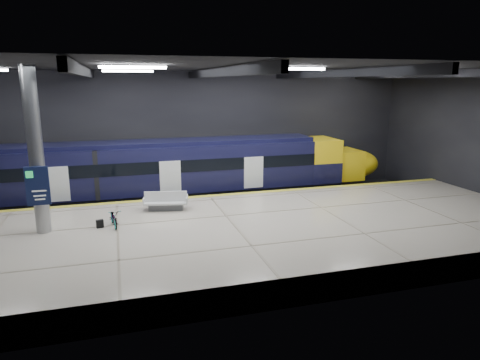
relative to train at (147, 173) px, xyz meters
name	(u,v)px	position (x,y,z in m)	size (l,w,h in m)	color
ground	(221,231)	(3.19, -5.50, -2.06)	(30.00, 30.00, 0.00)	black
room_shell	(220,116)	(3.18, -5.49, 3.66)	(30.10, 16.10, 8.05)	black
platform	(235,237)	(3.19, -8.00, -1.51)	(30.00, 11.00, 1.10)	beige
safety_strip	(210,196)	(3.19, -2.75, -0.95)	(30.00, 0.40, 0.01)	gold
rails	(200,201)	(3.19, 0.00, -1.98)	(30.00, 1.52, 0.16)	gray
train	(147,173)	(0.00, 0.00, 0.00)	(29.40, 2.84, 3.79)	black
bench	(166,203)	(0.54, -4.75, -0.62)	(2.29, 1.32, 0.95)	#595B60
bicycle	(114,218)	(-1.95, -6.63, -0.56)	(0.53, 1.51, 0.80)	#99999E
pannier_bag	(100,224)	(-2.55, -6.63, -0.78)	(0.30, 0.18, 0.35)	black
info_column	(36,154)	(-4.81, -6.52, 2.40)	(0.90, 0.78, 6.90)	#9EA0A5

